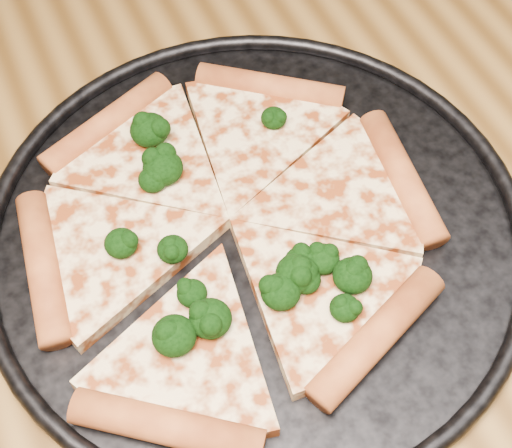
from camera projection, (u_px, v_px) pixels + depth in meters
name	position (u px, v px, depth m)	size (l,w,h in m)	color
dining_table	(177.00, 347.00, 0.62)	(1.20, 0.90, 0.75)	brown
pizza_pan	(256.00, 230.00, 0.56)	(0.40, 0.40, 0.02)	black
pizza	(228.00, 224.00, 0.55)	(0.31, 0.33, 0.02)	beige
broccoli_florets	(232.00, 245.00, 0.53)	(0.17, 0.22, 0.02)	black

